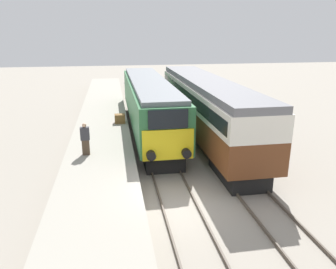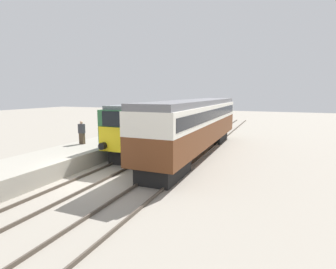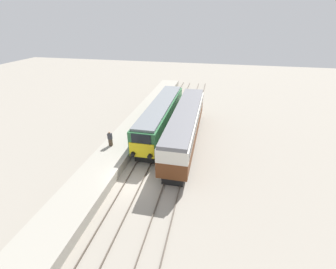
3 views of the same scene
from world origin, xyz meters
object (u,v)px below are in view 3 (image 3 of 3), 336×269
Objects in this scene: locomotive at (161,115)px; luggage_crate at (144,122)px; passenger_carriage at (186,123)px; person_on_platform at (110,139)px.

luggage_crate is (-2.08, -0.54, -0.91)m from locomotive.
passenger_carriage is 8.37m from person_on_platform.
luggage_crate is at bearing -165.58° from locomotive.
person_on_platform is at bearing -121.93° from locomotive.
luggage_crate is at bearing 72.13° from person_on_platform.
person_on_platform is at bearing -151.97° from passenger_carriage.
luggage_crate is (1.88, 5.82, -0.52)m from person_on_platform.
luggage_crate is at bearing 160.89° from passenger_carriage.
locomotive is 0.99× the size of passenger_carriage.
passenger_carriage reaches higher than luggage_crate.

